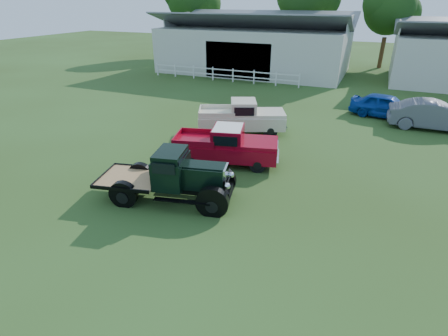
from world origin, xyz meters
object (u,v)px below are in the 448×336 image
at_px(vintage_flatbed, 169,176).
at_px(white_pickup, 242,117).
at_px(misc_car_blue, 386,106).
at_px(misc_car_grey, 434,115).
at_px(red_pickup, 226,145).

height_order(vintage_flatbed, white_pickup, vintage_flatbed).
relative_size(vintage_flatbed, white_pickup, 1.02).
relative_size(white_pickup, misc_car_blue, 1.14).
relative_size(vintage_flatbed, misc_car_blue, 1.16).
xyz_separation_m(white_pickup, misc_car_grey, (9.91, 4.91, -0.09)).
bearing_deg(red_pickup, misc_car_grey, 30.20).
bearing_deg(red_pickup, white_pickup, 86.57).
bearing_deg(white_pickup, misc_car_blue, 17.20).
height_order(vintage_flatbed, misc_car_blue, vintage_flatbed).
distance_m(red_pickup, white_pickup, 4.14).
bearing_deg(misc_car_blue, misc_car_grey, -106.54).
xyz_separation_m(red_pickup, misc_car_grey, (9.13, 8.97, -0.07)).
height_order(red_pickup, white_pickup, white_pickup).
bearing_deg(misc_car_grey, vintage_flatbed, 140.80).
xyz_separation_m(white_pickup, misc_car_blue, (7.37, 6.23, -0.17)).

